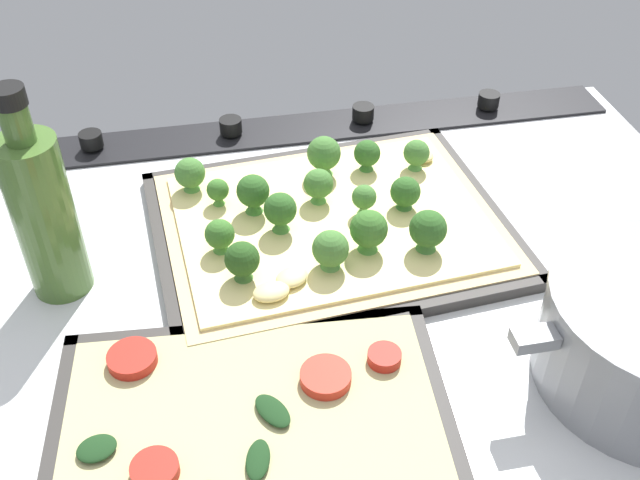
{
  "coord_description": "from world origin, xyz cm",
  "views": [
    {
      "loc": [
        13.05,
        53.12,
        50.66
      ],
      "look_at": [
        2.35,
        -1.72,
        3.96
      ],
      "focal_mm": 41.9,
      "sensor_mm": 36.0,
      "label": 1
    }
  ],
  "objects_px": {
    "broccoli_pizza": "(327,217)",
    "baking_tray_back": "(253,437)",
    "oil_bottle": "(43,213)",
    "baking_tray_front": "(330,230)",
    "veggie_pizza_back": "(248,432)"
  },
  "relations": [
    {
      "from": "broccoli_pizza",
      "to": "baking_tray_back",
      "type": "bearing_deg",
      "value": 65.89
    },
    {
      "from": "oil_bottle",
      "to": "baking_tray_back",
      "type": "bearing_deg",
      "value": 126.63
    },
    {
      "from": "oil_bottle",
      "to": "baking_tray_front",
      "type": "bearing_deg",
      "value": -173.81
    },
    {
      "from": "baking_tray_back",
      "to": "veggie_pizza_back",
      "type": "height_order",
      "value": "veggie_pizza_back"
    },
    {
      "from": "baking_tray_front",
      "to": "baking_tray_back",
      "type": "height_order",
      "value": "same"
    },
    {
      "from": "baking_tray_front",
      "to": "broccoli_pizza",
      "type": "distance_m",
      "value": 0.02
    },
    {
      "from": "baking_tray_back",
      "to": "oil_bottle",
      "type": "xyz_separation_m",
      "value": [
        0.16,
        -0.22,
        0.09
      ]
    },
    {
      "from": "veggie_pizza_back",
      "to": "baking_tray_front",
      "type": "bearing_deg",
      "value": -115.61
    },
    {
      "from": "baking_tray_front",
      "to": "broccoli_pizza",
      "type": "bearing_deg",
      "value": 0.78
    },
    {
      "from": "baking_tray_front",
      "to": "baking_tray_back",
      "type": "distance_m",
      "value": 0.27
    },
    {
      "from": "broccoli_pizza",
      "to": "oil_bottle",
      "type": "bearing_deg",
      "value": 6.26
    },
    {
      "from": "broccoli_pizza",
      "to": "veggie_pizza_back",
      "type": "distance_m",
      "value": 0.27
    },
    {
      "from": "broccoli_pizza",
      "to": "veggie_pizza_back",
      "type": "height_order",
      "value": "broccoli_pizza"
    },
    {
      "from": "broccoli_pizza",
      "to": "veggie_pizza_back",
      "type": "xyz_separation_m",
      "value": [
        0.11,
        0.25,
        -0.01
      ]
    },
    {
      "from": "broccoli_pizza",
      "to": "baking_tray_back",
      "type": "xyz_separation_m",
      "value": [
        0.11,
        0.25,
        -0.02
      ]
    }
  ]
}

